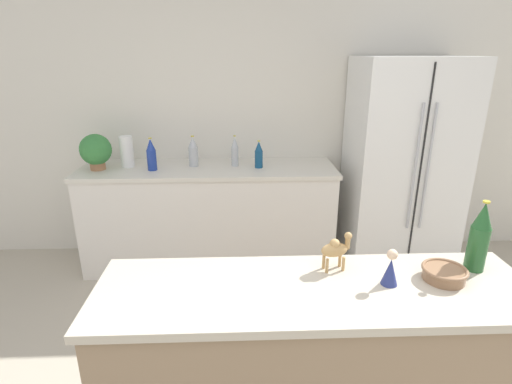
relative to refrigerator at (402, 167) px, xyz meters
name	(u,v)px	position (x,y,z in m)	size (l,w,h in m)	color
wall_back	(250,118)	(-1.30, 0.39, 0.37)	(8.00, 0.06, 2.55)	silver
back_counter	(210,216)	(-1.67, 0.06, -0.45)	(2.19, 0.63, 0.91)	silver
refrigerator	(402,167)	(0.00, 0.00, 0.00)	(0.90, 0.71, 1.82)	white
bar_counter	(310,380)	(-1.10, -1.89, -0.43)	(1.77, 0.52, 0.96)	#8C7256
potted_plant	(96,151)	(-2.59, 0.02, 0.17)	(0.26, 0.26, 0.30)	#9E6B47
paper_towel_roll	(127,152)	(-2.36, 0.09, 0.14)	(0.11, 0.11, 0.26)	white
back_bottle_0	(235,152)	(-1.44, 0.09, 0.13)	(0.06, 0.06, 0.27)	#B2B7BC
back_bottle_1	(259,155)	(-1.24, 0.02, 0.12)	(0.07, 0.07, 0.24)	navy
back_bottle_2	(151,155)	(-2.13, -0.02, 0.13)	(0.08, 0.08, 0.27)	navy
back_bottle_3	(193,152)	(-1.80, 0.10, 0.13)	(0.08, 0.08, 0.27)	#B2B7BC
wine_bottle	(479,237)	(-0.39, -1.77, 0.20)	(0.08, 0.08, 0.32)	#235628
fruit_bowl	(444,273)	(-0.56, -1.86, 0.08)	(0.18, 0.18, 0.05)	#8C6647
camel_figurine	(336,249)	(-0.99, -1.76, 0.15)	(0.14, 0.08, 0.17)	tan
wise_man_figurine_blue	(390,270)	(-0.80, -1.88, 0.12)	(0.07, 0.07, 0.16)	navy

